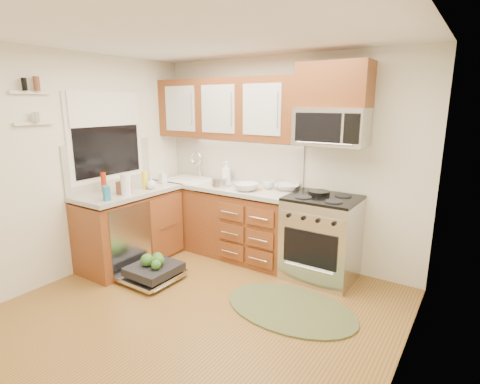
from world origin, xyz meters
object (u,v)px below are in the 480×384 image
Objects in this scene: sink at (189,188)px; skillet at (319,193)px; stock_pot at (219,182)px; bowl_a at (287,187)px; cutting_board at (250,188)px; paper_towel_roll at (126,184)px; bowl_b at (246,187)px; range at (321,238)px; cup at (268,185)px; microwave at (331,127)px; upper_cabinets at (226,109)px; dishwasher at (152,272)px; rug at (290,308)px.

skillet is (1.85, 0.07, 0.17)m from sink.
stock_pot is (0.62, -0.15, 0.18)m from sink.
bowl_a is (0.78, 0.33, -0.02)m from stock_pot.
cutting_board is 1.46m from paper_towel_roll.
bowl_a is at bearing 37.63° from bowl_b.
range reaches higher than cutting_board.
sink is at bearing -174.97° from cup.
skillet is 0.47m from bowl_a.
microwave is 1.22m from cutting_board.
skillet reaches higher than sink.
upper_cabinets is at bearing -178.36° from bowl_a.
bowl_b is (0.38, 0.02, -0.02)m from stock_pot.
bowl_b reaches higher than dishwasher.
cutting_board is 0.45m from bowl_a.
rug is at bearing -49.74° from cup.
sink is 1.03m from bowl_b.
bowl_b reaches higher than cutting_board.
microwave is at bearing 8.59° from cutting_board.
dishwasher is at bearing -140.93° from microwave.
range is at bearing 1.31° from cutting_board.
range is 3.63× the size of cutting_board.
cup is at bearing -4.38° from upper_cabinets.
paper_towel_roll reaches higher than skillet.
cutting_board is at bearing 95.78° from bowl_b.
cup is at bearing 57.00° from dishwasher.
skillet is at bearing 9.89° from stock_pot.
dishwasher is 1.51m from cutting_board.
stock_pot is (0.23, 0.97, 0.88)m from dishwasher.
bowl_a is (1.42, 1.24, -0.08)m from paper_towel_roll.
cutting_board is (0.47, -0.17, -0.94)m from upper_cabinets.
rug is 1.31m from skillet.
range is 0.74m from bowl_a.
bowl_b is at bearing -84.22° from cutting_board.
microwave reaches higher than skillet.
upper_cabinets is 2.16× the size of range.
cup reaches higher than bowl_a.
cup is (-0.74, 0.09, 0.50)m from range.
rug is at bearing -82.93° from skillet.
cup reaches higher than skillet.
bowl_b reaches higher than rug.
paper_towel_roll is at bearing -148.73° from microwave.
upper_cabinets is at bearing 16.45° from sink.
range is at bearing 36.27° from dishwasher.
bowl_a is 0.50m from bowl_b.
dishwasher is 1.03m from paper_towel_roll.
microwave reaches higher than cup.
stock_pot reaches higher than rug.
range is at bearing 28.63° from paper_towel_roll.
sink is at bearing 166.70° from stock_pot.
bowl_a is at bearing 1.64° from upper_cabinets.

